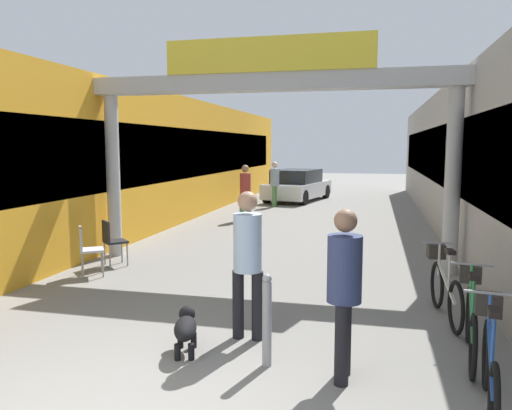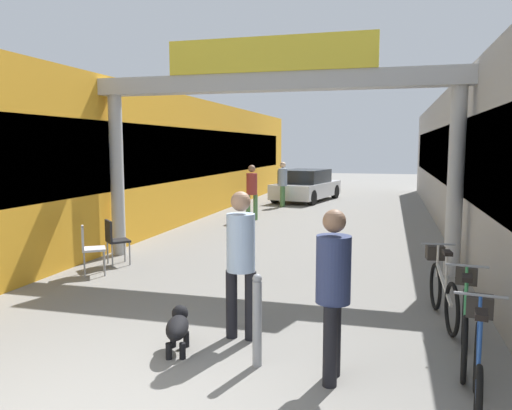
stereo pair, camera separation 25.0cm
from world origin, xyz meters
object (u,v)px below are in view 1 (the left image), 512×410
at_px(bicycle_blue_nearest, 490,361).
at_px(cafe_chair_black_farther, 111,238).
at_px(dog_on_leash, 186,327).
at_px(parked_car_white, 297,186).
at_px(bollard_post_metal, 267,319).
at_px(bicycle_silver_third, 444,286).
at_px(pedestrian_elderly_walking, 275,181).
at_px(pedestrian_carrying_crate, 245,189).
at_px(pedestrian_with_dog, 248,255).
at_px(pedestrian_companion, 344,283).
at_px(bicycle_green_second, 471,317).
at_px(cafe_chair_aluminium_nearer, 87,246).

distance_m(bicycle_blue_nearest, cafe_chair_black_farther, 7.18).
distance_m(dog_on_leash, cafe_chair_black_farther, 4.55).
bearing_deg(parked_car_white, bollard_post_metal, -82.50).
distance_m(bicycle_blue_nearest, bicycle_silver_third, 2.44).
distance_m(pedestrian_elderly_walking, bollard_post_metal, 13.95).
height_order(pedestrian_carrying_crate, cafe_chair_black_farther, pedestrian_carrying_crate).
bearing_deg(dog_on_leash, pedestrian_carrying_crate, 100.75).
relative_size(pedestrian_with_dog, pedestrian_carrying_crate, 1.03).
height_order(pedestrian_elderly_walking, dog_on_leash, pedestrian_elderly_walking).
relative_size(pedestrian_with_dog, bicycle_blue_nearest, 1.07).
bearing_deg(cafe_chair_black_farther, pedestrian_companion, -38.99).
height_order(pedestrian_with_dog, cafe_chair_black_farther, pedestrian_with_dog).
relative_size(pedestrian_carrying_crate, bicycle_green_second, 1.03).
xyz_separation_m(pedestrian_with_dog, pedestrian_carrying_crate, (-2.47, 9.38, -0.04)).
distance_m(pedestrian_with_dog, bicycle_silver_third, 2.82).
xyz_separation_m(bicycle_silver_third, bollard_post_metal, (-2.02, -2.04, 0.07)).
bearing_deg(cafe_chair_black_farther, cafe_chair_aluminium_nearer, -92.02).
height_order(bicycle_green_second, cafe_chair_black_farther, bicycle_green_second).
distance_m(pedestrian_elderly_walking, parked_car_white, 2.39).
height_order(pedestrian_companion, cafe_chair_black_farther, pedestrian_companion).
relative_size(pedestrian_carrying_crate, pedestrian_elderly_walking, 1.01).
xyz_separation_m(bollard_post_metal, parked_car_white, (-2.11, 15.99, 0.14)).
bearing_deg(bicycle_silver_third, bicycle_green_second, -84.45).
bearing_deg(cafe_chair_aluminium_nearer, dog_on_leash, -42.79).
distance_m(pedestrian_elderly_walking, cafe_chair_aluminium_nearer, 10.93).
relative_size(pedestrian_carrying_crate, bollard_post_metal, 1.74).
relative_size(dog_on_leash, cafe_chair_aluminium_nearer, 0.75).
distance_m(cafe_chair_aluminium_nearer, parked_car_white, 13.28).
xyz_separation_m(pedestrian_companion, parked_car_white, (-2.91, 16.13, -0.34)).
bearing_deg(bicycle_silver_third, bollard_post_metal, -134.68).
distance_m(pedestrian_with_dog, bicycle_green_second, 2.59).
bearing_deg(bicycle_blue_nearest, bicycle_green_second, 87.53).
xyz_separation_m(pedestrian_with_dog, bicycle_green_second, (2.52, 0.11, -0.60)).
bearing_deg(pedestrian_companion, bollard_post_metal, 170.62).
bearing_deg(bollard_post_metal, pedestrian_elderly_walking, 100.89).
relative_size(bicycle_silver_third, cafe_chair_aluminium_nearer, 1.89).
distance_m(bollard_post_metal, cafe_chair_aluminium_nearer, 4.81).
xyz_separation_m(dog_on_leash, bicycle_silver_third, (2.98, 1.91, 0.15)).
height_order(pedestrian_with_dog, pedestrian_carrying_crate, pedestrian_with_dog).
xyz_separation_m(pedestrian_carrying_crate, pedestrian_elderly_walking, (0.21, 3.64, -0.01)).
bearing_deg(pedestrian_elderly_walking, pedestrian_carrying_crate, -93.35).
relative_size(bollard_post_metal, cafe_chair_aluminium_nearer, 1.12).
height_order(cafe_chair_aluminium_nearer, cafe_chair_black_farther, same).
bearing_deg(dog_on_leash, bicycle_green_second, 11.86).
relative_size(bicycle_silver_third, cafe_chair_black_farther, 1.89).
xyz_separation_m(pedestrian_carrying_crate, bicycle_green_second, (4.99, -9.27, -0.56)).
xyz_separation_m(pedestrian_with_dog, pedestrian_companion, (1.18, -0.81, -0.05)).
bearing_deg(bollard_post_metal, pedestrian_companion, -9.38).
bearing_deg(pedestrian_companion, pedestrian_carrying_crate, 109.70).
xyz_separation_m(pedestrian_carrying_crate, dog_on_leash, (1.88, -9.92, -0.70)).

